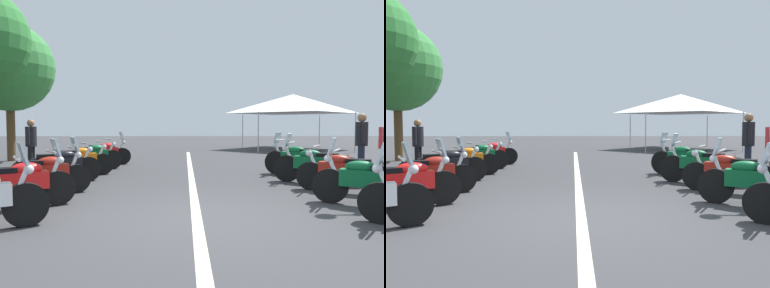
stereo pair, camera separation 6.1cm
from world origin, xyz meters
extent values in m
plane|color=#38383A|center=(0.00, 0.00, 0.00)|extent=(80.00, 80.00, 0.00)
cube|color=beige|center=(3.99, 0.00, 0.00)|extent=(18.88, 0.16, 0.01)
cylinder|color=black|center=(-0.39, 2.44, 0.31)|extent=(0.44, 0.61, 0.62)
cylinder|color=silver|center=(-0.42, 2.49, 0.61)|extent=(0.21, 0.28, 0.58)
cylinder|color=silver|center=(-0.44, 2.52, 0.97)|extent=(0.55, 0.35, 0.04)
sphere|color=silver|center=(-0.36, 2.39, 0.81)|extent=(0.14, 0.14, 0.14)
cube|color=silver|center=(-0.40, 2.45, 1.04)|extent=(0.37, 0.29, 0.32)
cylinder|color=black|center=(1.00, 2.46, 0.31)|extent=(0.46, 0.59, 0.62)
cube|color=red|center=(0.62, 3.04, 0.49)|extent=(0.81, 1.03, 0.30)
ellipsoid|color=red|center=(0.72, 2.89, 0.69)|extent=(0.50, 0.58, 0.22)
cube|color=black|center=(0.50, 3.23, 0.67)|extent=(0.48, 0.54, 0.12)
cylinder|color=silver|center=(0.97, 2.51, 0.61)|extent=(0.22, 0.28, 0.58)
cylinder|color=silver|center=(0.94, 2.55, 0.97)|extent=(0.54, 0.37, 0.04)
sphere|color=silver|center=(1.03, 2.42, 0.81)|extent=(0.14, 0.14, 0.14)
cube|color=silver|center=(0.99, 2.48, 1.04)|extent=(0.37, 0.30, 0.32)
cylinder|color=black|center=(2.21, 2.49, 0.30)|extent=(0.41, 0.59, 0.60)
cylinder|color=black|center=(1.55, 3.68, 0.30)|extent=(0.41, 0.59, 0.60)
cube|color=maroon|center=(1.88, 3.09, 0.48)|extent=(0.75, 1.04, 0.30)
ellipsoid|color=maroon|center=(1.97, 2.93, 0.68)|extent=(0.48, 0.58, 0.22)
cube|color=black|center=(1.77, 3.28, 0.66)|extent=(0.46, 0.55, 0.12)
cylinder|color=silver|center=(2.18, 2.54, 0.60)|extent=(0.20, 0.29, 0.58)
cylinder|color=silver|center=(2.16, 2.58, 0.96)|extent=(0.56, 0.33, 0.04)
sphere|color=silver|center=(2.23, 2.45, 0.80)|extent=(0.14, 0.14, 0.14)
cylinder|color=silver|center=(1.84, 3.53, 0.21)|extent=(0.34, 0.52, 0.08)
cube|color=silver|center=(2.20, 2.51, 1.03)|extent=(0.37, 0.28, 0.32)
cylinder|color=black|center=(3.78, 2.65, 0.31)|extent=(0.45, 0.60, 0.62)
cylinder|color=black|center=(2.98, 3.92, 0.31)|extent=(0.45, 0.60, 0.62)
cube|color=black|center=(3.38, 3.28, 0.49)|extent=(0.85, 1.12, 0.30)
ellipsoid|color=black|center=(3.48, 3.13, 0.69)|extent=(0.50, 0.58, 0.22)
cube|color=black|center=(3.26, 3.47, 0.67)|extent=(0.48, 0.54, 0.12)
cylinder|color=silver|center=(3.75, 2.70, 0.61)|extent=(0.21, 0.28, 0.58)
cylinder|color=silver|center=(3.73, 2.73, 0.97)|extent=(0.55, 0.36, 0.04)
sphere|color=silver|center=(3.81, 2.60, 0.81)|extent=(0.14, 0.14, 0.14)
cylinder|color=silver|center=(3.29, 3.76, 0.22)|extent=(0.36, 0.51, 0.08)
cylinder|color=black|center=(4.99, 2.55, 0.31)|extent=(0.39, 0.61, 0.61)
cylinder|color=black|center=(4.34, 3.94, 0.31)|extent=(0.39, 0.61, 0.61)
cube|color=orange|center=(4.67, 3.25, 0.49)|extent=(0.75, 1.17, 0.30)
ellipsoid|color=orange|center=(4.74, 3.08, 0.69)|extent=(0.46, 0.58, 0.22)
cube|color=black|center=(4.57, 3.44, 0.67)|extent=(0.44, 0.54, 0.12)
cylinder|color=silver|center=(4.97, 2.61, 0.61)|extent=(0.19, 0.29, 0.58)
cylinder|color=silver|center=(4.95, 2.64, 0.97)|extent=(0.58, 0.30, 0.04)
sphere|color=silver|center=(5.01, 2.51, 0.81)|extent=(0.14, 0.14, 0.14)
cylinder|color=silver|center=(4.63, 3.74, 0.21)|extent=(0.31, 0.53, 0.08)
cylinder|color=black|center=(6.32, 2.54, 0.31)|extent=(0.42, 0.61, 0.62)
cylinder|color=black|center=(5.66, 3.75, 0.31)|extent=(0.42, 0.61, 0.62)
cube|color=#0C592D|center=(5.99, 3.14, 0.49)|extent=(0.75, 1.05, 0.30)
ellipsoid|color=#0C592D|center=(6.08, 2.98, 0.69)|extent=(0.48, 0.58, 0.22)
cube|color=black|center=(5.89, 3.33, 0.67)|extent=(0.46, 0.55, 0.12)
cylinder|color=silver|center=(6.29, 2.59, 0.61)|extent=(0.20, 0.29, 0.58)
cylinder|color=silver|center=(6.27, 2.62, 0.97)|extent=(0.56, 0.33, 0.04)
sphere|color=silver|center=(6.34, 2.49, 0.81)|extent=(0.14, 0.14, 0.14)
cylinder|color=silver|center=(5.95, 3.59, 0.22)|extent=(0.33, 0.52, 0.08)
cylinder|color=black|center=(7.69, 2.44, 0.30)|extent=(0.36, 0.61, 0.60)
cylinder|color=black|center=(7.14, 3.74, 0.30)|extent=(0.36, 0.61, 0.60)
cube|color=red|center=(7.41, 3.09, 0.48)|extent=(0.68, 1.10, 0.30)
ellipsoid|color=red|center=(7.48, 2.92, 0.68)|extent=(0.44, 0.58, 0.22)
cube|color=black|center=(7.33, 3.29, 0.66)|extent=(0.43, 0.54, 0.12)
cylinder|color=silver|center=(7.66, 2.49, 0.60)|extent=(0.18, 0.29, 0.58)
cylinder|color=silver|center=(7.65, 2.53, 0.96)|extent=(0.59, 0.28, 0.04)
sphere|color=silver|center=(7.70, 2.39, 0.80)|extent=(0.14, 0.14, 0.14)
cylinder|color=silver|center=(7.41, 3.55, 0.21)|extent=(0.29, 0.54, 0.08)
cube|color=silver|center=(7.68, 2.46, 1.03)|extent=(0.38, 0.25, 0.32)
cylinder|color=black|center=(-0.33, -2.67, 0.30)|extent=(0.49, 0.56, 0.60)
cylinder|color=silver|center=(-0.37, -2.72, 0.60)|extent=(0.24, 0.27, 0.58)
sphere|color=silver|center=(-0.30, -2.63, 0.80)|extent=(0.14, 0.14, 0.14)
cube|color=silver|center=(-0.34, -2.69, 1.03)|extent=(0.36, 0.32, 0.32)
cylinder|color=black|center=(1.08, -2.50, 0.32)|extent=(0.45, 0.61, 0.64)
cube|color=#0C592D|center=(0.72, -3.09, 0.50)|extent=(0.79, 1.04, 0.30)
ellipsoid|color=#0C592D|center=(0.81, -2.94, 0.70)|extent=(0.50, 0.58, 0.22)
cylinder|color=silver|center=(1.05, -2.55, 0.62)|extent=(0.21, 0.28, 0.58)
cylinder|color=silver|center=(1.03, -2.59, 0.98)|extent=(0.55, 0.36, 0.04)
sphere|color=silver|center=(1.11, -2.46, 0.82)|extent=(0.14, 0.14, 0.14)
cube|color=silver|center=(1.07, -2.52, 1.05)|extent=(0.37, 0.29, 0.32)
cylinder|color=black|center=(2.42, -2.61, 0.31)|extent=(0.44, 0.61, 0.62)
cube|color=maroon|center=(2.04, -3.24, 0.49)|extent=(0.82, 1.10, 0.30)
ellipsoid|color=maroon|center=(2.14, -3.08, 0.69)|extent=(0.49, 0.58, 0.22)
cube|color=black|center=(1.93, -3.42, 0.67)|extent=(0.47, 0.55, 0.12)
cylinder|color=silver|center=(2.39, -2.66, 0.61)|extent=(0.21, 0.28, 0.58)
cylinder|color=silver|center=(2.37, -2.69, 0.97)|extent=(0.55, 0.35, 0.04)
sphere|color=silver|center=(2.45, -2.56, 0.81)|extent=(0.14, 0.14, 0.14)
cylinder|color=silver|center=(1.66, -3.52, 0.22)|extent=(0.35, 0.51, 0.08)
cylinder|color=black|center=(3.58, -2.40, 0.34)|extent=(0.44, 0.66, 0.68)
cylinder|color=black|center=(2.88, -3.71, 0.34)|extent=(0.44, 0.66, 0.68)
cube|color=#0C592D|center=(3.23, -3.06, 0.52)|extent=(0.78, 1.12, 0.30)
ellipsoid|color=#0C592D|center=(3.31, -2.90, 0.72)|extent=(0.47, 0.58, 0.22)
cube|color=black|center=(3.13, -3.25, 0.70)|extent=(0.46, 0.55, 0.12)
cylinder|color=silver|center=(3.55, -2.46, 0.64)|extent=(0.20, 0.29, 0.58)
cylinder|color=silver|center=(3.53, -2.49, 1.00)|extent=(0.57, 0.33, 0.04)
sphere|color=silver|center=(3.60, -2.36, 0.84)|extent=(0.14, 0.14, 0.14)
cylinder|color=silver|center=(2.86, -3.36, 0.24)|extent=(0.33, 0.52, 0.08)
cube|color=silver|center=(3.57, -2.42, 1.07)|extent=(0.37, 0.28, 0.32)
cylinder|color=black|center=(5.01, -2.50, 0.34)|extent=(0.52, 0.63, 0.68)
cylinder|color=black|center=(4.11, -3.72, 0.34)|extent=(0.52, 0.63, 0.68)
cube|color=#0C592D|center=(4.56, -3.11, 0.52)|extent=(0.91, 1.09, 0.30)
ellipsoid|color=#0C592D|center=(4.67, -2.96, 0.72)|extent=(0.52, 0.57, 0.22)
cube|color=black|center=(4.43, -3.28, 0.70)|extent=(0.49, 0.54, 0.12)
cylinder|color=silver|center=(4.98, -2.54, 0.64)|extent=(0.23, 0.27, 0.58)
cylinder|color=silver|center=(4.95, -2.58, 1.00)|extent=(0.52, 0.40, 0.04)
sphere|color=silver|center=(5.04, -2.46, 0.84)|extent=(0.14, 0.14, 0.14)
cylinder|color=silver|center=(4.15, -3.37, 0.24)|extent=(0.39, 0.49, 0.08)
cube|color=silver|center=(5.00, -2.51, 1.07)|extent=(0.36, 0.31, 0.32)
cube|color=orange|center=(4.73, -4.48, 0.01)|extent=(0.36, 0.36, 0.03)
cone|color=orange|center=(4.73, -4.48, 0.32)|extent=(0.26, 0.26, 0.60)
cylinder|color=white|center=(4.73, -4.48, 0.34)|extent=(0.19, 0.19, 0.07)
cylinder|color=red|center=(3.33, -4.64, 1.12)|extent=(0.09, 0.09, 0.53)
cylinder|color=#1E2338|center=(4.36, -4.65, 0.43)|extent=(0.14, 0.14, 0.87)
cylinder|color=#1E2338|center=(4.19, -4.60, 0.43)|extent=(0.14, 0.14, 0.87)
cylinder|color=black|center=(4.27, -4.63, 1.19)|extent=(0.32, 0.32, 0.65)
cylinder|color=black|center=(4.49, -4.69, 1.22)|extent=(0.09, 0.09, 0.58)
cylinder|color=black|center=(4.06, -4.57, 1.22)|extent=(0.09, 0.09, 0.58)
sphere|color=#9E704C|center=(4.27, -4.63, 1.63)|extent=(0.23, 0.23, 0.23)
cylinder|color=black|center=(5.33, 4.75, 0.40)|extent=(0.14, 0.14, 0.79)
cylinder|color=black|center=(5.51, 4.76, 0.40)|extent=(0.14, 0.14, 0.79)
cylinder|color=black|center=(5.42, 4.76, 1.09)|extent=(0.32, 0.32, 0.59)
cylinder|color=black|center=(5.20, 4.75, 1.12)|extent=(0.09, 0.09, 0.53)
cylinder|color=black|center=(5.64, 4.77, 1.12)|extent=(0.09, 0.09, 0.53)
sphere|color=#9E704C|center=(5.42, 4.76, 1.49)|extent=(0.21, 0.21, 0.21)
cylinder|color=brown|center=(9.11, 7.08, 1.24)|extent=(0.32, 0.32, 2.48)
sphere|color=#38843D|center=(9.11, 7.08, 3.69)|extent=(3.45, 3.45, 3.45)
pyramid|color=white|center=(15.71, -6.14, 2.65)|extent=(5.61, 5.61, 1.10)
cylinder|color=#B2B2B7|center=(18.23, -3.61, 1.05)|extent=(0.06, 0.06, 2.10)
cylinder|color=#B2B2B7|center=(18.23, -8.66, 1.05)|extent=(0.06, 0.06, 2.10)
cylinder|color=#B2B2B7|center=(13.18, -3.61, 1.05)|extent=(0.06, 0.06, 2.10)
cylinder|color=#B2B2B7|center=(13.18, -8.66, 1.05)|extent=(0.06, 0.06, 2.10)
camera|label=1|loc=(-5.55, 0.19, 1.45)|focal=34.24mm
camera|label=2|loc=(-5.55, 0.13, 1.45)|focal=34.24mm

